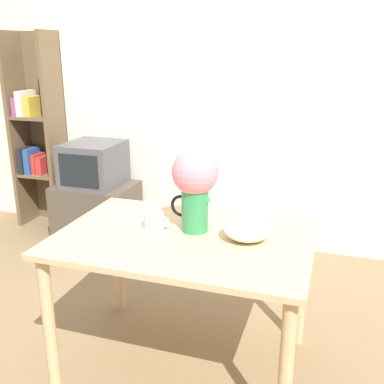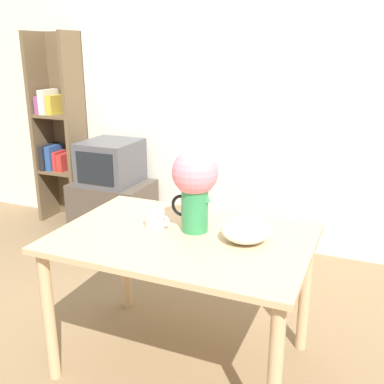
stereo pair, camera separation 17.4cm
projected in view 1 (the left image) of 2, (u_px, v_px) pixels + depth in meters
name	position (u px, v px, depth m)	size (l,w,h in m)	color
ground_plane	(144.00, 357.00, 2.46)	(12.00, 12.00, 0.00)	#7F6647
wall_back	(225.00, 90.00, 3.62)	(8.00, 0.05, 2.60)	silver
table	(184.00, 255.00, 2.24)	(1.25, 0.85, 0.74)	tan
flower_vase	(195.00, 182.00, 2.19)	(0.24, 0.23, 0.42)	#2D844C
coffee_mug	(155.00, 221.00, 2.28)	(0.13, 0.10, 0.08)	silver
white_bowl	(247.00, 228.00, 2.14)	(0.23, 0.23, 0.12)	white
tv_stand	(97.00, 212.00, 3.93)	(0.66, 0.49, 0.50)	#4C4238
tv_set	(94.00, 164.00, 3.79)	(0.45, 0.48, 0.37)	#4C4C51
bookshelf	(38.00, 135.00, 4.12)	(0.44, 0.30, 1.77)	brown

